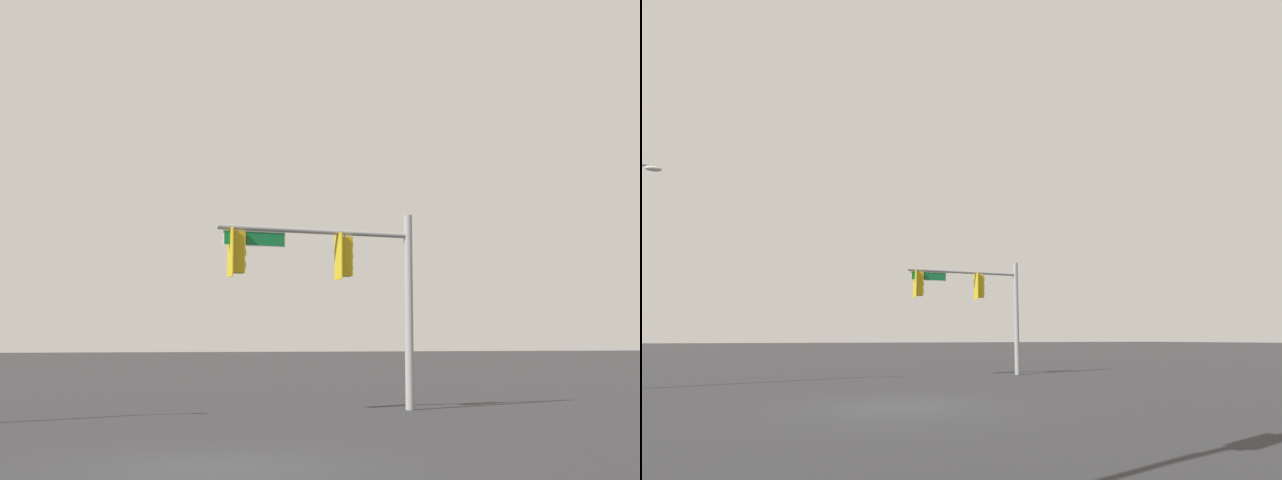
{
  "view_description": "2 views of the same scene",
  "coord_description": "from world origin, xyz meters",
  "views": [
    {
      "loc": [
        4.2,
        13.07,
        1.83
      ],
      "look_at": [
        -6.27,
        -9.94,
        4.8
      ],
      "focal_mm": 50.0,
      "sensor_mm": 36.0,
      "label": 1
    },
    {
      "loc": [
        3.99,
        13.06,
        1.74
      ],
      "look_at": [
        -5.45,
        -8.54,
        6.4
      ],
      "focal_mm": 28.0,
      "sensor_mm": 36.0,
      "label": 2
    }
  ],
  "objects": [
    {
      "name": "ground_plane",
      "position": [
        0.0,
        0.0,
        0.0
      ],
      "size": [
        400.0,
        400.0,
        0.0
      ],
      "primitive_type": "plane",
      "color": "#2D2D30"
    },
    {
      "name": "signal_pole_near",
      "position": [
        -6.6,
        -9.08,
        3.76
      ],
      "size": [
        5.76,
        0.68,
        5.53
      ],
      "color": "gray",
      "rests_on": "ground_plane"
    }
  ]
}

